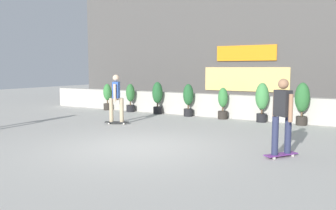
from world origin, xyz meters
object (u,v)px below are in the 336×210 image
potted_plant_3 (188,98)px  potted_plant_6 (302,101)px  potted_plant_4 (223,103)px  potted_plant_0 (107,96)px  potted_plant_2 (157,96)px  skater_foreground (282,114)px  potted_plant_1 (130,97)px  skater_far_left (116,97)px  potted_plant_5 (262,100)px

potted_plant_3 → potted_plant_6: 4.29m
potted_plant_3 → potted_plant_4: potted_plant_3 is taller
potted_plant_0 → potted_plant_3: bearing=0.0°
potted_plant_6 → potted_plant_0: bearing=180.0°
potted_plant_0 → potted_plant_2: size_ratio=0.90×
potted_plant_3 → skater_foreground: (4.70, -4.74, 0.23)m
potted_plant_1 → potted_plant_6: 7.15m
potted_plant_4 → skater_far_left: size_ratio=0.70×
potted_plant_0 → potted_plant_2: 2.72m
potted_plant_0 → potted_plant_2: potted_plant_2 is taller
potted_plant_2 → potted_plant_4: bearing=0.0°
potted_plant_1 → potted_plant_5: bearing=-0.0°
skater_far_left → potted_plant_2: bearing=94.2°
potted_plant_0 → potted_plant_1: (1.31, 0.00, 0.02)m
potted_plant_1 → potted_plant_6: (7.15, -0.00, 0.16)m
potted_plant_4 → skater_foreground: size_ratio=0.70×
potted_plant_2 → potted_plant_4: size_ratio=1.13×
potted_plant_0 → potted_plant_5: (7.11, -0.00, 0.16)m
potted_plant_0 → potted_plant_5: bearing=-0.0°
potted_plant_6 → potted_plant_2: bearing=180.0°
potted_plant_1 → skater_far_left: bearing=-61.4°
potted_plant_1 → skater_far_left: (1.63, -2.98, 0.28)m
potted_plant_3 → potted_plant_4: (1.47, -0.00, -0.09)m
potted_plant_0 → skater_foreground: size_ratio=0.71×
potted_plant_1 → potted_plant_5: potted_plant_5 is taller
potted_plant_1 → potted_plant_2: size_ratio=0.92×
potted_plant_3 → skater_far_left: skater_far_left is taller
potted_plant_1 → potted_plant_6: size_ratio=0.86×
potted_plant_3 → potted_plant_5: (2.94, -0.00, 0.09)m
potted_plant_2 → skater_far_left: bearing=-85.8°
potted_plant_3 → potted_plant_5: bearing=-0.0°
potted_plant_0 → potted_plant_6: bearing=0.0°
potted_plant_0 → potted_plant_6: 8.46m
potted_plant_3 → skater_far_left: 3.23m
potted_plant_4 → potted_plant_6: 2.83m
potted_plant_1 → skater_foreground: bearing=-32.1°
potted_plant_2 → skater_far_left: size_ratio=0.79×
potted_plant_0 → potted_plant_3: size_ratio=0.93×
potted_plant_4 → skater_far_left: (-2.70, -2.98, 0.32)m
skater_far_left → potted_plant_5: bearing=35.5°
potted_plant_3 → skater_far_left: bearing=-112.5°
potted_plant_2 → potted_plant_5: size_ratio=0.96×
potted_plant_4 → potted_plant_5: potted_plant_5 is taller
potted_plant_1 → skater_foreground: 8.93m
potted_plant_5 → potted_plant_3: bearing=180.0°
potted_plant_0 → potted_plant_1: bearing=0.0°
potted_plant_2 → potted_plant_6: bearing=0.0°
potted_plant_3 → potted_plant_2: bearing=-180.0°
potted_plant_2 → potted_plant_6: 5.74m
potted_plant_1 → potted_plant_3: size_ratio=0.95×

